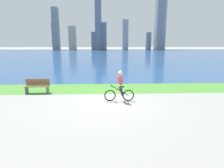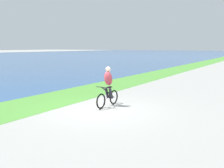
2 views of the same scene
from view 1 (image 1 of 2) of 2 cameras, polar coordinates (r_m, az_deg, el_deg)
ground_plane at (r=10.41m, az=-1.52°, el=-5.27°), size 300.00×300.00×0.00m
grass_strip_bayside at (r=13.41m, az=-1.70°, el=-1.30°), size 120.00×3.00×0.01m
bay_water_surface at (r=57.85m, az=-2.17°, el=8.93°), size 300.00×86.45×0.00m
cyclist_lead at (r=10.32m, az=2.37°, el=-0.64°), size 1.62×0.52×1.67m
bench_near_path at (r=12.97m, az=-21.32°, el=-0.57°), size 1.50×0.47×0.90m
city_skyline_far_shore at (r=92.17m, az=1.41°, el=15.74°), size 52.07×10.77×23.50m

